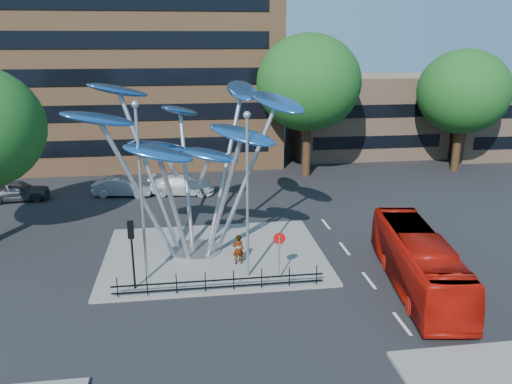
{
  "coord_description": "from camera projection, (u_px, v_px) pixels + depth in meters",
  "views": [
    {
      "loc": [
        -2.21,
        -19.56,
        11.59
      ],
      "look_at": [
        1.06,
        4.0,
        4.26
      ],
      "focal_mm": 35.0,
      "sensor_mm": 36.0,
      "label": 1
    }
  ],
  "objects": [
    {
      "name": "brick_tower",
      "position": [
        142.0,
        1.0,
        47.31
      ],
      "size": [
        25.0,
        15.0,
        30.0
      ],
      "primitive_type": "cube",
      "color": "#946540",
      "rests_on": "ground"
    },
    {
      "name": "ground",
      "position": [
        245.0,
        310.0,
        22.22
      ],
      "size": [
        120.0,
        120.0,
        0.0
      ],
      "primitive_type": "plane",
      "color": "black",
      "rests_on": "ground"
    },
    {
      "name": "parked_car_mid",
      "position": [
        123.0,
        186.0,
        38.26
      ],
      "size": [
        4.63,
        2.17,
        1.47
      ],
      "primitive_type": "imported",
      "rotation": [
        0.0,
        0.0,
        1.43
      ],
      "color": "#9FA2A7",
      "rests_on": "ground"
    },
    {
      "name": "street_lamp_left",
      "position": [
        140.0,
        178.0,
        23.37
      ],
      "size": [
        0.36,
        0.36,
        8.8
      ],
      "color": "#9EA0A5",
      "rests_on": "traffic_island"
    },
    {
      "name": "street_lamp_right",
      "position": [
        247.0,
        182.0,
        23.63
      ],
      "size": [
        0.36,
        0.36,
        8.3
      ],
      "color": "#9EA0A5",
      "rests_on": "traffic_island"
    },
    {
      "name": "low_building_far",
      "position": [
        501.0,
        120.0,
        51.64
      ],
      "size": [
        12.0,
        8.0,
        7.0
      ],
      "primitive_type": "cube",
      "color": "tan",
      "rests_on": "ground"
    },
    {
      "name": "traffic_light_island",
      "position": [
        132.0,
        241.0,
        23.16
      ],
      "size": [
        0.28,
        0.18,
        3.42
      ],
      "color": "black",
      "rests_on": "traffic_island"
    },
    {
      "name": "tree_far",
      "position": [
        463.0,
        92.0,
        43.84
      ],
      "size": [
        8.0,
        8.0,
        10.81
      ],
      "color": "black",
      "rests_on": "ground"
    },
    {
      "name": "leaf_sculpture",
      "position": [
        190.0,
        132.0,
        26.25
      ],
      "size": [
        12.72,
        9.54,
        9.51
      ],
      "color": "#9EA0A5",
      "rests_on": "traffic_island"
    },
    {
      "name": "low_building_near",
      "position": [
        364.0,
        115.0,
        51.54
      ],
      "size": [
        15.0,
        8.0,
        8.0
      ],
      "primitive_type": "cube",
      "color": "tan",
      "rests_on": "ground"
    },
    {
      "name": "pedestrian_railing_front",
      "position": [
        220.0,
        283.0,
        23.54
      ],
      "size": [
        10.0,
        0.06,
        1.0
      ],
      "color": "black",
      "rests_on": "traffic_island"
    },
    {
      "name": "parked_car_left",
      "position": [
        17.0,
        191.0,
        37.06
      ],
      "size": [
        4.73,
        2.26,
        1.56
      ],
      "primitive_type": "imported",
      "rotation": [
        0.0,
        0.0,
        1.66
      ],
      "color": "#383B3F",
      "rests_on": "ground"
    },
    {
      "name": "red_bus",
      "position": [
        418.0,
        261.0,
        23.93
      ],
      "size": [
        3.7,
        10.03,
        2.73
      ],
      "primitive_type": "imported",
      "rotation": [
        0.0,
        0.0,
        -0.15
      ],
      "color": "#B81208",
      "rests_on": "ground"
    },
    {
      "name": "tree_right",
      "position": [
        309.0,
        83.0,
        41.73
      ],
      "size": [
        8.8,
        8.8,
        12.11
      ],
      "color": "black",
      "rests_on": "ground"
    },
    {
      "name": "parked_car_right",
      "position": [
        182.0,
        185.0,
        38.68
      ],
      "size": [
        5.25,
        2.77,
        1.45
      ],
      "primitive_type": "imported",
      "rotation": [
        0.0,
        0.0,
        1.42
      ],
      "color": "silver",
      "rests_on": "ground"
    },
    {
      "name": "pedestrian",
      "position": [
        238.0,
        249.0,
        26.26
      ],
      "size": [
        0.64,
        0.46,
        1.64
      ],
      "primitive_type": "imported",
      "rotation": [
        0.0,
        0.0,
        3.27
      ],
      "color": "gray",
      "rests_on": "traffic_island"
    },
    {
      "name": "no_entry_sign_island",
      "position": [
        279.0,
        248.0,
        24.33
      ],
      "size": [
        0.6,
        0.1,
        2.45
      ],
      "color": "#9EA0A5",
      "rests_on": "traffic_island"
    },
    {
      "name": "traffic_island",
      "position": [
        215.0,
        255.0,
        27.75
      ],
      "size": [
        12.0,
        9.0,
        0.15
      ],
      "primitive_type": "cube",
      "color": "slate",
      "rests_on": "ground"
    }
  ]
}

